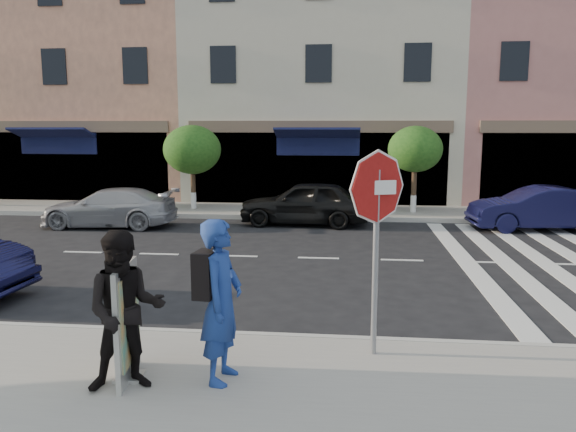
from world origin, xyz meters
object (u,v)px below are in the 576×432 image
at_px(photographer, 222,301).
at_px(car_far_mid, 305,203).
at_px(stop_sign, 377,209).
at_px(car_far_left, 109,208).
at_px(walker, 125,311).
at_px(car_far_right, 538,208).
at_px(poster_board, 128,324).

relative_size(photographer, car_far_mid, 0.47).
bearing_deg(stop_sign, car_far_left, 109.02).
xyz_separation_m(photographer, car_far_left, (-6.07, 10.63, -0.52)).
xyz_separation_m(stop_sign, walker, (-2.88, -1.30, -1.03)).
bearing_deg(car_far_right, car_far_mid, -96.37).
distance_m(poster_board, car_far_left, 11.82).
height_order(poster_board, car_far_left, poster_board).
relative_size(poster_board, car_far_mid, 0.34).
bearing_deg(car_far_left, poster_board, 22.45).
bearing_deg(poster_board, car_far_right, 46.95).
bearing_deg(car_far_left, car_far_mid, 97.27).
xyz_separation_m(photographer, car_far_right, (7.28, 11.47, -0.46)).
relative_size(walker, car_far_mid, 0.44).
bearing_deg(car_far_left, stop_sign, 37.01).
distance_m(stop_sign, walker, 3.33).
bearing_deg(car_far_right, stop_sign, -32.18).
distance_m(walker, poster_board, 0.36).
bearing_deg(car_far_mid, car_far_left, -77.81).
bearing_deg(photographer, stop_sign, -55.82).
bearing_deg(car_far_right, car_far_left, -91.20).
distance_m(stop_sign, car_far_left, 12.58).
xyz_separation_m(walker, car_far_right, (8.32, 11.81, -0.41)).
xyz_separation_m(poster_board, car_far_mid, (1.22, 11.77, -0.12)).
relative_size(walker, poster_board, 1.33).
xyz_separation_m(walker, car_far_left, (-5.03, 10.97, -0.47)).
height_order(walker, car_far_right, walker).
bearing_deg(car_far_left, car_far_right, 91.32).
bearing_deg(car_far_right, photographer, -37.20).
bearing_deg(photographer, car_far_right, -25.96).
bearing_deg(photographer, car_far_left, 36.17).
distance_m(stop_sign, car_far_right, 11.92).
distance_m(photographer, car_far_left, 12.25).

